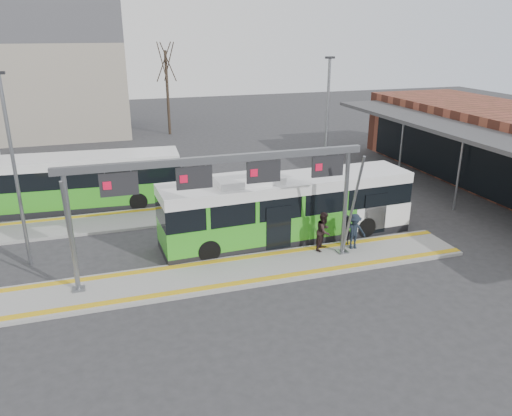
{
  "coord_description": "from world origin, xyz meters",
  "views": [
    {
      "loc": [
        -5.04,
        -19.18,
        10.29
      ],
      "look_at": [
        2.02,
        3.0,
        1.86
      ],
      "focal_mm": 35.0,
      "sensor_mm": 36.0,
      "label": 1
    }
  ],
  "objects_px": {
    "hero_bus": "(287,208)",
    "passenger_c": "(354,231)",
    "passenger_b": "(324,231)",
    "gantry": "(222,180)",
    "passenger_a": "(346,230)"
  },
  "relations": [
    {
      "from": "hero_bus",
      "to": "passenger_c",
      "type": "height_order",
      "value": "hero_bus"
    },
    {
      "from": "hero_bus",
      "to": "passenger_b",
      "type": "relative_size",
      "value": 6.87
    },
    {
      "from": "passenger_b",
      "to": "gantry",
      "type": "bearing_deg",
      "value": 143.59
    },
    {
      "from": "passenger_b",
      "to": "passenger_a",
      "type": "bearing_deg",
      "value": -34.66
    },
    {
      "from": "hero_bus",
      "to": "passenger_a",
      "type": "height_order",
      "value": "hero_bus"
    },
    {
      "from": "passenger_a",
      "to": "hero_bus",
      "type": "bearing_deg",
      "value": 149.18
    },
    {
      "from": "gantry",
      "to": "hero_bus",
      "type": "relative_size",
      "value": 0.99
    },
    {
      "from": "hero_bus",
      "to": "passenger_a",
      "type": "xyz_separation_m",
      "value": [
        2.37,
        -1.95,
        -0.71
      ]
    },
    {
      "from": "gantry",
      "to": "passenger_b",
      "type": "relative_size",
      "value": 6.83
    },
    {
      "from": "passenger_b",
      "to": "passenger_c",
      "type": "height_order",
      "value": "passenger_b"
    },
    {
      "from": "passenger_c",
      "to": "passenger_a",
      "type": "bearing_deg",
      "value": 117.93
    },
    {
      "from": "gantry",
      "to": "passenger_b",
      "type": "height_order",
      "value": "gantry"
    },
    {
      "from": "gantry",
      "to": "passenger_c",
      "type": "bearing_deg",
      "value": 2.77
    },
    {
      "from": "gantry",
      "to": "hero_bus",
      "type": "xyz_separation_m",
      "value": [
        4.05,
        2.79,
        -2.67
      ]
    },
    {
      "from": "hero_bus",
      "to": "passenger_b",
      "type": "xyz_separation_m",
      "value": [
        1.07,
        -2.15,
        -0.53
      ]
    }
  ]
}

